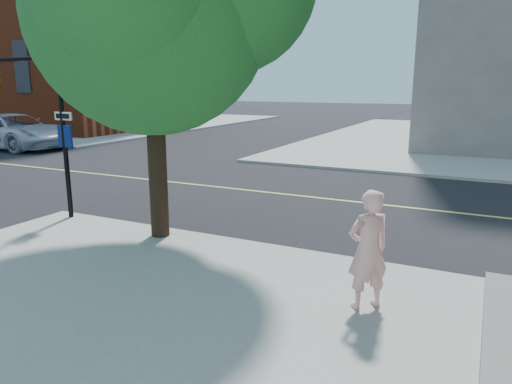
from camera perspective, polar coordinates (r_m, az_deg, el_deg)
The scene contains 7 objects.
ground at distance 11.99m, azimuth -18.74°, elevation -3.24°, with size 140.00×140.00×0.00m, color black.
road_ew at distance 15.39m, azimuth -6.95°, elevation 0.84°, with size 140.00×9.00×0.01m, color black.
sidewalk_nw at distance 43.16m, azimuth -20.56°, elevation 7.89°, with size 26.00×25.00×0.12m, color #9E9E97.
church at distance 38.67m, azimuth -22.13°, elevation 17.88°, with size 15.20×12.00×14.40m.
man_on_phone at distance 6.74m, azimuth 13.19°, elevation -6.72°, with size 0.61×0.40×1.69m, color beige.
signal_pole at distance 13.07m, azimuth -27.87°, elevation 11.50°, with size 3.36×0.38×3.79m.
car_a at distance 26.71m, azimuth -26.86°, elevation 6.47°, with size 2.83×6.14×1.71m, color silver.
Camera 1 is at (8.26, -8.09, 3.18)m, focal length 33.58 mm.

